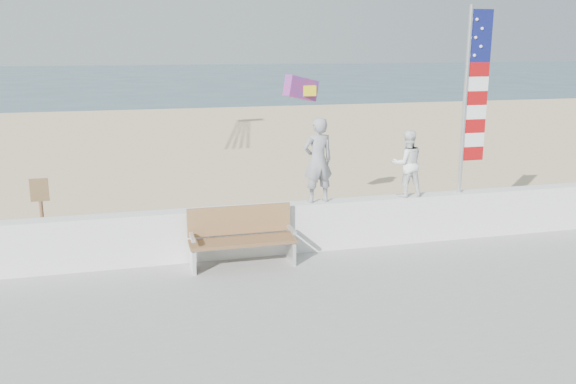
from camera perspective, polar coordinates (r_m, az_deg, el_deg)
name	(u,v)px	position (r m, az deg, el deg)	size (l,w,h in m)	color
ground	(305,306)	(9.46, 1.60, -10.57)	(220.00, 220.00, 0.00)	#2E4C5C
sand	(219,179)	(17.87, -6.45, 1.19)	(90.00, 40.00, 0.08)	beige
seawall	(275,229)	(11.05, -1.27, -3.45)	(30.00, 0.35, 0.90)	white
adult	(318,160)	(10.97, 2.81, 2.98)	(0.56, 0.37, 1.54)	gray
child	(407,164)	(11.63, 11.07, 2.63)	(0.61, 0.47, 1.25)	white
bench	(241,236)	(10.48, -4.38, -4.13)	(1.80, 0.57, 1.00)	brown
flag	(472,93)	(12.05, 16.81, 8.86)	(0.50, 0.08, 3.50)	silver
parafoil_kite	(302,89)	(12.98, 1.34, 9.65)	(0.86, 0.58, 0.59)	red
sign	(41,210)	(11.94, -22.08, -1.61)	(0.32, 0.07, 1.46)	brown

